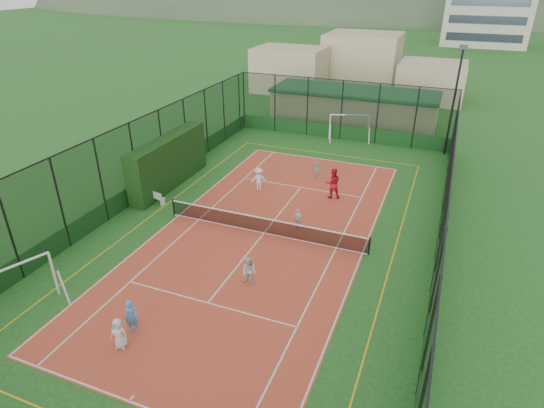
% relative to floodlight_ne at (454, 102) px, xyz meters
% --- Properties ---
extents(ground, '(300.00, 300.00, 0.00)m').
position_rel_floodlight_ne_xyz_m(ground, '(-8.60, -16.60, -4.12)').
color(ground, '#23511B').
rests_on(ground, ground).
extents(court_slab, '(11.17, 23.97, 0.01)m').
position_rel_floodlight_ne_xyz_m(court_slab, '(-8.60, -16.60, -4.12)').
color(court_slab, '#BF412A').
rests_on(court_slab, ground).
extents(tennis_net, '(11.67, 0.12, 1.06)m').
position_rel_floodlight_ne_xyz_m(tennis_net, '(-8.60, -16.60, -3.59)').
color(tennis_net, black).
rests_on(tennis_net, ground).
extents(perimeter_fence, '(18.12, 34.12, 5.00)m').
position_rel_floodlight_ne_xyz_m(perimeter_fence, '(-8.60, -16.60, -1.62)').
color(perimeter_fence, black).
rests_on(perimeter_fence, ground).
extents(floodlight_ne, '(0.60, 0.26, 8.25)m').
position_rel_floodlight_ne_xyz_m(floodlight_ne, '(0.00, 0.00, 0.00)').
color(floodlight_ne, black).
rests_on(floodlight_ne, ground).
extents(clubhouse, '(15.20, 7.20, 3.15)m').
position_rel_floodlight_ne_xyz_m(clubhouse, '(-8.60, 5.40, -2.55)').
color(clubhouse, tan).
rests_on(clubhouse, ground).
extents(distant_hills, '(200.00, 60.00, 24.00)m').
position_rel_floodlight_ne_xyz_m(distant_hills, '(-8.60, 133.40, -4.12)').
color(distant_hills, '#384C33').
rests_on(distant_hills, ground).
extents(hedge_left, '(1.14, 7.63, 3.34)m').
position_rel_floodlight_ne_xyz_m(hedge_left, '(-16.90, -13.03, -2.46)').
color(hedge_left, black).
rests_on(hedge_left, ground).
extents(white_bench, '(1.64, 0.76, 0.89)m').
position_rel_floodlight_ne_xyz_m(white_bench, '(-16.40, -15.64, -3.68)').
color(white_bench, white).
rests_on(white_bench, ground).
extents(futsal_goal_near, '(3.56, 2.24, 2.22)m').
position_rel_floodlight_ne_xyz_m(futsal_goal_near, '(-15.78, -26.44, -3.01)').
color(futsal_goal_near, white).
rests_on(futsal_goal_near, ground).
extents(futsal_goal_far, '(3.49, 2.01, 2.16)m').
position_rel_floodlight_ne_xyz_m(futsal_goal_far, '(-7.89, 0.55, -3.04)').
color(futsal_goal_far, white).
rests_on(futsal_goal_far, ground).
extents(child_near_left, '(0.74, 0.58, 1.33)m').
position_rel_floodlight_ne_xyz_m(child_near_left, '(-10.46, -26.53, -3.45)').
color(child_near_left, white).
rests_on(child_near_left, court_slab).
extents(child_near_mid, '(0.65, 0.60, 1.48)m').
position_rel_floodlight_ne_xyz_m(child_near_mid, '(-10.53, -25.62, -3.37)').
color(child_near_mid, '#5098E5').
rests_on(child_near_mid, court_slab).
extents(child_near_right, '(0.75, 0.62, 1.42)m').
position_rel_floodlight_ne_xyz_m(child_near_right, '(-7.47, -21.09, -3.41)').
color(child_near_right, silver).
rests_on(child_near_right, court_slab).
extents(child_far_left, '(1.17, 0.99, 1.57)m').
position_rel_floodlight_ne_xyz_m(child_far_left, '(-11.05, -11.58, -3.33)').
color(child_far_left, white).
rests_on(child_far_left, court_slab).
extents(child_far_right, '(0.74, 0.37, 1.21)m').
position_rel_floodlight_ne_xyz_m(child_far_right, '(-7.03, -15.40, -3.51)').
color(child_far_right, white).
rests_on(child_far_right, court_slab).
extents(child_far_back, '(1.07, 0.38, 1.15)m').
position_rel_floodlight_ne_xyz_m(child_far_back, '(-8.10, -8.18, -3.54)').
color(child_far_back, silver).
rests_on(child_far_back, court_slab).
extents(coach, '(1.17, 1.05, 1.99)m').
position_rel_floodlight_ne_xyz_m(coach, '(-6.26, -10.89, -3.12)').
color(coach, '#B51321').
rests_on(coach, court_slab).
extents(tennis_balls, '(3.30, 1.36, 0.07)m').
position_rel_floodlight_ne_xyz_m(tennis_balls, '(-9.95, -15.32, -4.08)').
color(tennis_balls, '#CCE033').
rests_on(tennis_balls, court_slab).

